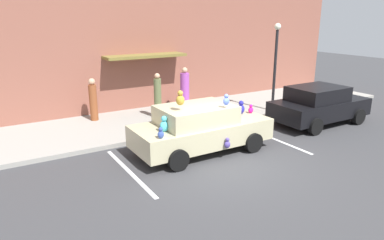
{
  "coord_description": "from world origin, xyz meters",
  "views": [
    {
      "loc": [
        -5.81,
        -7.74,
        4.23
      ],
      "look_at": [
        -0.0,
        1.89,
        0.9
      ],
      "focal_mm": 33.07,
      "sensor_mm": 36.0,
      "label": 1
    }
  ],
  "objects_px": {
    "teddy_bear_on_sidewalk": "(214,112)",
    "pedestrian_walking_past": "(185,90)",
    "plush_covered_car": "(200,128)",
    "pedestrian_near_shopfront": "(93,100)",
    "parked_sedan_behind": "(319,105)",
    "pedestrian_by_lamp": "(158,97)",
    "street_lamp_post": "(276,58)"
  },
  "relations": [
    {
      "from": "teddy_bear_on_sidewalk",
      "to": "plush_covered_car",
      "type": "bearing_deg",
      "value": -132.07
    },
    {
      "from": "pedestrian_near_shopfront",
      "to": "pedestrian_walking_past",
      "type": "height_order",
      "value": "pedestrian_walking_past"
    },
    {
      "from": "plush_covered_car",
      "to": "pedestrian_walking_past",
      "type": "xyz_separation_m",
      "value": [
        1.99,
        4.45,
        0.22
      ]
    },
    {
      "from": "parked_sedan_behind",
      "to": "teddy_bear_on_sidewalk",
      "type": "height_order",
      "value": "parked_sedan_behind"
    },
    {
      "from": "parked_sedan_behind",
      "to": "street_lamp_post",
      "type": "bearing_deg",
      "value": 103.65
    },
    {
      "from": "street_lamp_post",
      "to": "pedestrian_by_lamp",
      "type": "bearing_deg",
      "value": 161.53
    },
    {
      "from": "parked_sedan_behind",
      "to": "pedestrian_walking_past",
      "type": "height_order",
      "value": "pedestrian_walking_past"
    },
    {
      "from": "teddy_bear_on_sidewalk",
      "to": "pedestrian_by_lamp",
      "type": "xyz_separation_m",
      "value": [
        -1.9,
        1.34,
        0.58
      ]
    },
    {
      "from": "teddy_bear_on_sidewalk",
      "to": "pedestrian_near_shopfront",
      "type": "distance_m",
      "value": 4.9
    },
    {
      "from": "teddy_bear_on_sidewalk",
      "to": "street_lamp_post",
      "type": "bearing_deg",
      "value": -5.47
    },
    {
      "from": "parked_sedan_behind",
      "to": "pedestrian_by_lamp",
      "type": "relative_size",
      "value": 2.22
    },
    {
      "from": "plush_covered_car",
      "to": "parked_sedan_behind",
      "type": "xyz_separation_m",
      "value": [
        5.72,
        0.13,
        -0.01
      ]
    },
    {
      "from": "parked_sedan_behind",
      "to": "teddy_bear_on_sidewalk",
      "type": "xyz_separation_m",
      "value": [
        -3.47,
        2.36,
        -0.35
      ]
    },
    {
      "from": "teddy_bear_on_sidewalk",
      "to": "pedestrian_walking_past",
      "type": "xyz_separation_m",
      "value": [
        -0.26,
        1.96,
        0.58
      ]
    },
    {
      "from": "street_lamp_post",
      "to": "pedestrian_near_shopfront",
      "type": "xyz_separation_m",
      "value": [
        -7.25,
        2.6,
        -1.5
      ]
    },
    {
      "from": "plush_covered_car",
      "to": "pedestrian_by_lamp",
      "type": "relative_size",
      "value": 2.4
    },
    {
      "from": "plush_covered_car",
      "to": "pedestrian_near_shopfront",
      "type": "xyz_separation_m",
      "value": [
        -2.03,
        4.82,
        0.17
      ]
    },
    {
      "from": "teddy_bear_on_sidewalk",
      "to": "parked_sedan_behind",
      "type": "bearing_deg",
      "value": -34.26
    },
    {
      "from": "teddy_bear_on_sidewalk",
      "to": "pedestrian_by_lamp",
      "type": "height_order",
      "value": "pedestrian_by_lamp"
    },
    {
      "from": "parked_sedan_behind",
      "to": "pedestrian_by_lamp",
      "type": "distance_m",
      "value": 6.53
    },
    {
      "from": "teddy_bear_on_sidewalk",
      "to": "pedestrian_near_shopfront",
      "type": "xyz_separation_m",
      "value": [
        -4.29,
        2.32,
        0.53
      ]
    },
    {
      "from": "parked_sedan_behind",
      "to": "plush_covered_car",
      "type": "bearing_deg",
      "value": -178.65
    },
    {
      "from": "pedestrian_near_shopfront",
      "to": "pedestrian_by_lamp",
      "type": "distance_m",
      "value": 2.58
    },
    {
      "from": "teddy_bear_on_sidewalk",
      "to": "street_lamp_post",
      "type": "height_order",
      "value": "street_lamp_post"
    },
    {
      "from": "street_lamp_post",
      "to": "pedestrian_walking_past",
      "type": "relative_size",
      "value": 1.99
    },
    {
      "from": "parked_sedan_behind",
      "to": "pedestrian_near_shopfront",
      "type": "relative_size",
      "value": 2.4
    },
    {
      "from": "street_lamp_post",
      "to": "pedestrian_by_lamp",
      "type": "height_order",
      "value": "street_lamp_post"
    },
    {
      "from": "teddy_bear_on_sidewalk",
      "to": "pedestrian_walking_past",
      "type": "height_order",
      "value": "pedestrian_walking_past"
    },
    {
      "from": "plush_covered_car",
      "to": "street_lamp_post",
      "type": "distance_m",
      "value": 5.91
    },
    {
      "from": "plush_covered_car",
      "to": "parked_sedan_behind",
      "type": "distance_m",
      "value": 5.73
    },
    {
      "from": "plush_covered_car",
      "to": "parked_sedan_behind",
      "type": "height_order",
      "value": "plush_covered_car"
    },
    {
      "from": "pedestrian_by_lamp",
      "to": "teddy_bear_on_sidewalk",
      "type": "bearing_deg",
      "value": -35.23
    }
  ]
}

